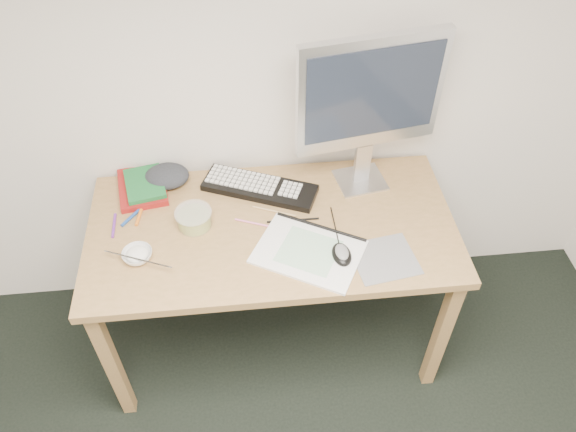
# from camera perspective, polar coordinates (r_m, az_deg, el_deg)

# --- Properties ---
(desk) EXTENTS (1.40, 0.70, 0.75)m
(desk) POSITION_cam_1_polar(r_m,az_deg,el_deg) (2.20, -1.61, -2.48)
(desk) COLOR #A97E4D
(desk) RESTS_ON ground
(mousepad) EXTENTS (0.25, 0.23, 0.00)m
(mousepad) POSITION_cam_1_polar(r_m,az_deg,el_deg) (2.05, 9.76, -4.30)
(mousepad) COLOR gray
(mousepad) RESTS_ON desk
(sketchpad) EXTENTS (0.45, 0.41, 0.01)m
(sketchpad) POSITION_cam_1_polar(r_m,az_deg,el_deg) (2.04, 2.10, -3.66)
(sketchpad) COLOR silver
(sketchpad) RESTS_ON desk
(keyboard) EXTENTS (0.48, 0.31, 0.03)m
(keyboard) POSITION_cam_1_polar(r_m,az_deg,el_deg) (2.27, -2.89, 2.89)
(keyboard) COLOR black
(keyboard) RESTS_ON desk
(monitor) EXTENTS (0.55, 0.20, 0.65)m
(monitor) POSITION_cam_1_polar(r_m,az_deg,el_deg) (2.09, 8.36, 11.80)
(monitor) COLOR silver
(monitor) RESTS_ON desk
(mouse) EXTENTS (0.08, 0.11, 0.04)m
(mouse) POSITION_cam_1_polar(r_m,az_deg,el_deg) (2.02, 5.49, -3.68)
(mouse) COLOR black
(mouse) RESTS_ON sketchpad
(rice_bowl) EXTENTS (0.13, 0.13, 0.03)m
(rice_bowl) POSITION_cam_1_polar(r_m,az_deg,el_deg) (2.08, -15.04, -3.87)
(rice_bowl) COLOR white
(rice_bowl) RESTS_ON desk
(chopsticks) EXTENTS (0.24, 0.12, 0.02)m
(chopsticks) POSITION_cam_1_polar(r_m,az_deg,el_deg) (2.05, -15.00, -4.25)
(chopsticks) COLOR silver
(chopsticks) RESTS_ON rice_bowl
(fruit_tub) EXTENTS (0.16, 0.16, 0.07)m
(fruit_tub) POSITION_cam_1_polar(r_m,az_deg,el_deg) (2.14, -9.53, -0.26)
(fruit_tub) COLOR gold
(fruit_tub) RESTS_ON desk
(book_red) EXTENTS (0.22, 0.27, 0.02)m
(book_red) POSITION_cam_1_polar(r_m,az_deg,el_deg) (2.34, -14.57, 2.85)
(book_red) COLOR maroon
(book_red) RESTS_ON desk
(book_green) EXTENTS (0.19, 0.23, 0.02)m
(book_green) POSITION_cam_1_polar(r_m,az_deg,el_deg) (2.33, -14.36, 3.20)
(book_green) COLOR #18632D
(book_green) RESTS_ON book_red
(cloth_lump) EXTENTS (0.18, 0.16, 0.06)m
(cloth_lump) POSITION_cam_1_polar(r_m,az_deg,el_deg) (2.34, -12.21, 3.97)
(cloth_lump) COLOR #282C30
(cloth_lump) RESTS_ON desk
(pencil_pink) EXTENTS (0.18, 0.08, 0.01)m
(pencil_pink) POSITION_cam_1_polar(r_m,az_deg,el_deg) (2.14, -2.99, -0.83)
(pencil_pink) COLOR pink
(pencil_pink) RESTS_ON desk
(pencil_tan) EXTENTS (0.17, 0.08, 0.01)m
(pencil_tan) POSITION_cam_1_polar(r_m,az_deg,el_deg) (2.18, -1.42, 0.49)
(pencil_tan) COLOR tan
(pencil_tan) RESTS_ON desk
(pencil_black) EXTENTS (0.20, 0.01, 0.01)m
(pencil_black) POSITION_cam_1_polar(r_m,az_deg,el_deg) (2.15, 0.51, -0.43)
(pencil_black) COLOR black
(pencil_black) RESTS_ON desk
(marker_blue) EXTENTS (0.09, 0.12, 0.01)m
(marker_blue) POSITION_cam_1_polar(r_m,az_deg,el_deg) (2.25, -15.40, 0.12)
(marker_blue) COLOR #1B4395
(marker_blue) RESTS_ON desk
(marker_orange) EXTENTS (0.03, 0.14, 0.01)m
(marker_orange) POSITION_cam_1_polar(r_m,az_deg,el_deg) (2.25, -14.76, 0.39)
(marker_orange) COLOR orange
(marker_orange) RESTS_ON desk
(marker_purple) EXTENTS (0.01, 0.12, 0.01)m
(marker_purple) POSITION_cam_1_polar(r_m,az_deg,el_deg) (2.23, -17.27, -0.93)
(marker_purple) COLOR #6B2A9B
(marker_purple) RESTS_ON desk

